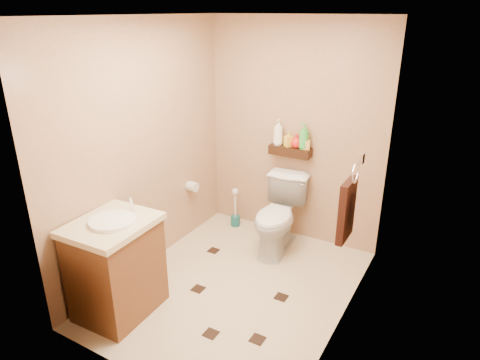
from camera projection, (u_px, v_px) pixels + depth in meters
The scene contains 18 objects.
ground at pixel (235, 287), 4.04m from camera, with size 2.50×2.50×0.00m, color beige.
wall_back at pixel (294, 133), 4.60m from camera, with size 2.00×0.04×2.40m, color tan.
wall_front at pixel (130, 230), 2.59m from camera, with size 2.00×0.04×2.40m, color tan.
wall_left at pixel (144, 150), 4.06m from camera, with size 0.04×2.50×2.40m, color tan.
wall_right at pixel (352, 192), 3.13m from camera, with size 0.04×2.50×2.40m, color tan.
ceiling at pixel (234, 15), 3.15m from camera, with size 2.00×2.50×0.02m, color silver.
wall_shelf at pixel (290, 151), 4.60m from camera, with size 0.46×0.14×0.10m, color #33180D.
floor_accents at pixel (238, 291), 3.98m from camera, with size 1.15×1.33×0.01m.
toilet at pixel (278, 216), 4.54m from camera, with size 0.45×0.78×0.80m, color white.
vanity at pixel (116, 266), 3.58m from camera, with size 0.60×0.72×0.99m.
toilet_brush at pixel (235, 213), 5.13m from camera, with size 0.11×0.11×0.49m.
towel_ring at pixel (347, 208), 3.47m from camera, with size 0.12×0.30×0.76m.
toilet_paper at pixel (192, 186), 4.78m from camera, with size 0.12×0.11×0.12m.
bottle_a at pixel (278, 132), 4.60m from camera, with size 0.11×0.11×0.28m, color white.
bottle_b at pixel (289, 139), 4.56m from camera, with size 0.08×0.08×0.17m, color gold.
bottle_c at pixel (297, 141), 4.52m from camera, with size 0.12×0.12×0.15m, color red.
bottle_d at pixel (304, 136), 4.46m from camera, with size 0.11×0.11×0.28m, color green.
bottle_e at pixel (306, 142), 4.47m from camera, with size 0.07×0.07×0.15m, color #E9AE4D.
Camera 1 is at (1.72, -2.90, 2.44)m, focal length 32.00 mm.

